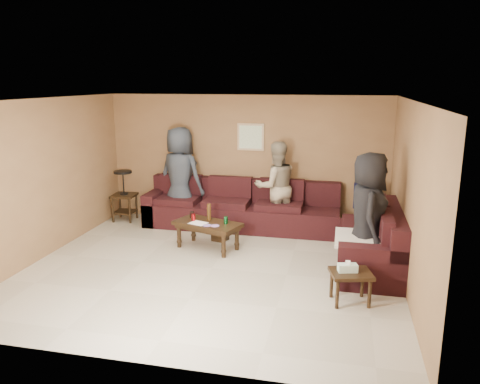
{
  "coord_description": "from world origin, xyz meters",
  "views": [
    {
      "loc": [
        1.84,
        -6.35,
        2.77
      ],
      "look_at": [
        0.25,
        0.85,
        1.0
      ],
      "focal_mm": 35.0,
      "sensor_mm": 36.0,
      "label": 1
    }
  ],
  "objects": [
    {
      "name": "room",
      "position": [
        0.0,
        0.0,
        1.66
      ],
      "size": [
        5.6,
        5.5,
        2.5
      ],
      "color": "#B8B19C",
      "rests_on": "ground"
    },
    {
      "name": "sectional_sofa",
      "position": [
        0.81,
        1.52,
        0.33
      ],
      "size": [
        4.65,
        2.9,
        0.97
      ],
      "color": "black",
      "rests_on": "ground"
    },
    {
      "name": "coffee_table",
      "position": [
        -0.3,
        0.81,
        0.39
      ],
      "size": [
        1.22,
        0.88,
        0.74
      ],
      "rotation": [
        0.0,
        0.0,
        -0.33
      ],
      "color": "black",
      "rests_on": "ground"
    },
    {
      "name": "end_table_left",
      "position": [
        -2.39,
        2.03,
        0.53
      ],
      "size": [
        0.47,
        0.47,
        1.02
      ],
      "rotation": [
        0.0,
        0.0,
        0.06
      ],
      "color": "black",
      "rests_on": "ground"
    },
    {
      "name": "side_table_right",
      "position": [
        2.02,
        -0.69,
        0.37
      ],
      "size": [
        0.59,
        0.53,
        0.56
      ],
      "rotation": [
        0.0,
        0.0,
        0.25
      ],
      "color": "black",
      "rests_on": "ground"
    },
    {
      "name": "waste_bin",
      "position": [
        -0.2,
        1.26,
        0.14
      ],
      "size": [
        0.29,
        0.29,
        0.29
      ],
      "primitive_type": "cube",
      "rotation": [
        0.0,
        0.0,
        -0.25
      ],
      "color": "black",
      "rests_on": "ground"
    },
    {
      "name": "wall_art",
      "position": [
        0.1,
        2.48,
        1.7
      ],
      "size": [
        0.52,
        0.04,
        0.52
      ],
      "color": "tan",
      "rests_on": "ground"
    },
    {
      "name": "person_left",
      "position": [
        -1.21,
        2.07,
        0.95
      ],
      "size": [
        1.07,
        0.85,
        1.91
      ],
      "primitive_type": "imported",
      "rotation": [
        0.0,
        0.0,
        2.85
      ],
      "color": "#2B323C",
      "rests_on": "ground"
    },
    {
      "name": "person_middle",
      "position": [
        0.67,
        2.06,
        0.84
      ],
      "size": [
        1.01,
        0.93,
        1.68
      ],
      "primitive_type": "imported",
      "rotation": [
        0.0,
        0.0,
        3.58
      ],
      "color": "gray",
      "rests_on": "ground"
    },
    {
      "name": "person_right",
      "position": [
        2.24,
        0.31,
        0.9
      ],
      "size": [
        0.61,
        0.9,
        1.8
      ],
      "primitive_type": "imported",
      "rotation": [
        0.0,
        0.0,
        1.61
      ],
      "color": "black",
      "rests_on": "ground"
    }
  ]
}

